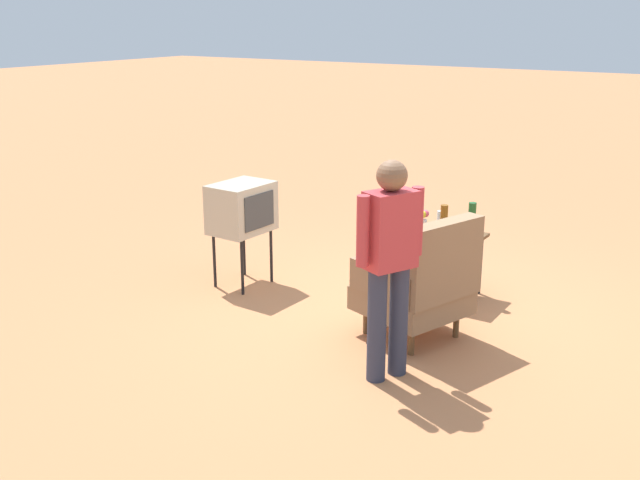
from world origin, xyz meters
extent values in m
plane|color=#C17A4C|center=(0.00, 0.00, 0.00)|extent=(60.00, 60.00, 0.00)
cylinder|color=brown|center=(-0.08, -0.01, 0.11)|extent=(0.05, 0.05, 0.22)
cylinder|color=brown|center=(0.42, -0.18, 0.11)|extent=(0.05, 0.05, 0.22)
cylinder|color=brown|center=(0.09, 0.49, 0.11)|extent=(0.05, 0.05, 0.22)
cylinder|color=brown|center=(0.59, 0.32, 0.11)|extent=(0.05, 0.05, 0.22)
cube|color=#8C6B4C|center=(0.26, 0.15, 0.32)|extent=(0.96, 0.96, 0.20)
cube|color=#8C6B4C|center=(0.36, 0.46, 0.74)|extent=(0.77, 0.39, 0.64)
cube|color=#8C6B4C|center=(-0.05, 0.26, 0.55)|extent=(0.35, 0.69, 0.26)
cube|color=#8C6B4C|center=(0.56, 0.05, 0.55)|extent=(0.35, 0.69, 0.26)
cylinder|color=black|center=(-0.98, -0.16, 0.29)|extent=(0.04, 0.04, 0.58)
cylinder|color=black|center=(-0.53, -0.16, 0.29)|extent=(0.04, 0.04, 0.58)
cylinder|color=black|center=(-0.98, 0.29, 0.29)|extent=(0.04, 0.04, 0.58)
cylinder|color=black|center=(-0.53, 0.29, 0.29)|extent=(0.04, 0.04, 0.58)
cube|color=brown|center=(-0.75, 0.06, 0.59)|extent=(0.56, 0.56, 0.03)
cylinder|color=black|center=(0.26, -1.63, 0.28)|extent=(0.03, 0.03, 0.55)
cylinder|color=black|center=(-0.18, -1.60, 0.28)|extent=(0.03, 0.03, 0.55)
cylinder|color=black|center=(0.24, -1.99, 0.28)|extent=(0.03, 0.03, 0.55)
cylinder|color=black|center=(-0.20, -1.96, 0.28)|extent=(0.03, 0.03, 0.55)
cube|color=#BCB299|center=(0.03, -1.79, 0.79)|extent=(0.62, 0.47, 0.48)
cube|color=#383D3F|center=(0.05, -1.57, 0.79)|extent=(0.42, 0.03, 0.34)
cylinder|color=#2D3347|center=(0.93, 0.37, 0.43)|extent=(0.14, 0.14, 0.86)
cylinder|color=#2D3347|center=(1.11, 0.28, 0.43)|extent=(0.14, 0.14, 0.86)
cube|color=#BC383D|center=(1.02, 0.32, 1.14)|extent=(0.42, 0.35, 0.56)
cylinder|color=#BC383D|center=(0.81, 0.43, 1.17)|extent=(0.09, 0.09, 0.50)
cylinder|color=#BC383D|center=(1.24, 0.22, 1.17)|extent=(0.09, 0.09, 0.50)
sphere|color=brown|center=(1.02, 0.32, 1.53)|extent=(0.22, 0.22, 0.22)
cylinder|color=#1E5623|center=(-0.84, 0.22, 0.77)|extent=(0.07, 0.07, 0.32)
cylinder|color=blue|center=(-0.62, 0.07, 0.67)|extent=(0.07, 0.07, 0.12)
cylinder|color=brown|center=(-0.70, 0.01, 0.76)|extent=(0.07, 0.07, 0.30)
cylinder|color=silver|center=(-0.83, -0.09, 0.71)|extent=(0.06, 0.06, 0.20)
cylinder|color=silver|center=(-0.52, -0.13, 0.70)|extent=(0.09, 0.09, 0.18)
sphere|color=yellow|center=(-0.52, -0.13, 0.84)|extent=(0.07, 0.07, 0.07)
sphere|color=#E04C66|center=(-0.56, -0.12, 0.84)|extent=(0.07, 0.07, 0.07)
sphere|color=orange|center=(-0.49, -0.15, 0.84)|extent=(0.07, 0.07, 0.07)
camera|label=1|loc=(5.55, 2.61, 2.61)|focal=41.95mm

